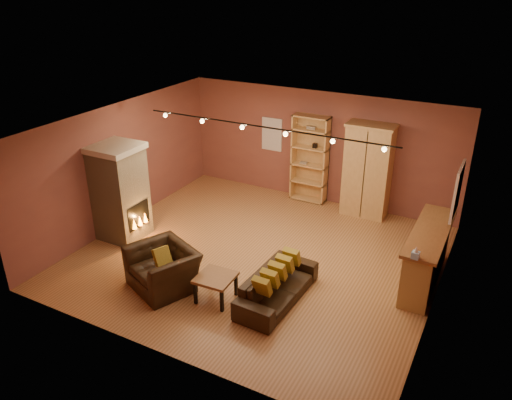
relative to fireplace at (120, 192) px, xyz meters
The scene contains 16 objects.
floor 3.28m from the fireplace, 11.16° to the left, with size 7.00×7.00×0.00m, color #915D33.
ceiling 3.55m from the fireplace, 11.16° to the left, with size 7.00×7.00×0.00m, color brown.
back_wall 4.92m from the fireplace, 51.69° to the left, with size 7.00×0.02×2.80m, color brown.
left_wall 0.83m from the fireplace, 127.41° to the left, with size 0.02×6.50×2.80m, color brown.
right_wall 6.58m from the fireplace, ahead, with size 0.02×6.50×2.80m, color brown.
fireplace is the anchor object (origin of this frame).
back_window 4.24m from the fireplace, 65.55° to the left, with size 0.56×0.04×0.86m, color silver.
bookcase 4.71m from the fireplace, 52.40° to the left, with size 0.91×0.35×2.22m.
armoire 5.65m from the fireplace, 39.12° to the left, with size 1.11×0.63×2.26m.
bar_counter 6.39m from the fireplace, 11.50° to the left, with size 0.61×2.29×1.09m.
tissue_box 6.19m from the fireplace, ahead, with size 0.13×0.13×0.22m.
right_window 6.84m from the fireplace, 17.08° to the left, with size 0.05×0.90×1.00m, color silver.
loveseat 4.13m from the fireplace, ahead, with size 0.65×1.94×0.79m.
armchair 2.37m from the fireplace, 30.67° to the right, with size 1.41×1.19×1.05m.
coffee_table 3.31m from the fireplace, 19.22° to the right, with size 0.67×0.67×0.48m.
track_rail 3.54m from the fireplace, 14.74° to the left, with size 5.20×0.09×0.13m.
Camera 1 is at (4.14, -7.89, 5.41)m, focal length 35.00 mm.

